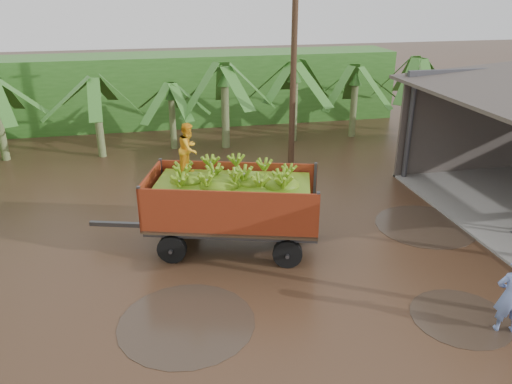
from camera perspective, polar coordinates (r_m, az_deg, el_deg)
The scene contains 6 objects.
ground at distance 13.44m, azimuth 7.44°, elevation -8.76°, with size 100.00×100.00×0.00m, color black.
hedge_north at distance 27.32m, azimuth -7.63°, elevation 11.65°, with size 22.00×3.00×3.60m, color #2D661E.
banana_trailer at distance 13.81m, azimuth -2.72°, elevation -1.07°, with size 6.59×3.51×3.59m.
man_blue at distance 12.03m, azimuth 27.14°, elevation -10.48°, with size 0.65×0.43×1.79m, color #728CD0.
utility_pole at distance 19.93m, azimuth 4.32°, elevation 14.38°, with size 1.20×0.24×8.08m.
banana_plants at distance 18.14m, azimuth -16.15°, elevation 5.52°, with size 23.73×20.85×4.37m.
Camera 1 is at (-4.03, -10.75, 6.99)m, focal length 35.00 mm.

